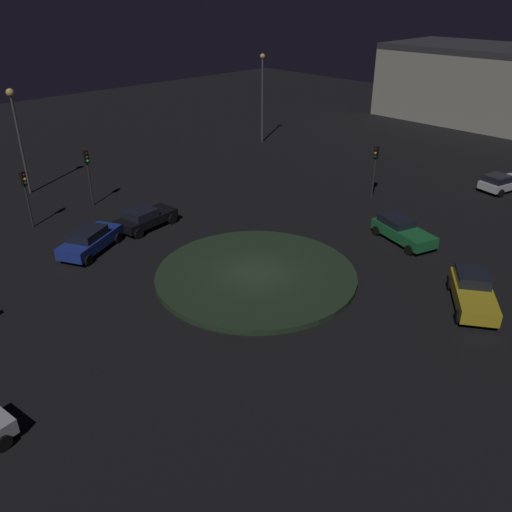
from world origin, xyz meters
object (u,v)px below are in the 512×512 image
Objects in this scene: traffic_light_north at (375,162)px; streetlamp_northwest at (262,88)px; car_blue at (90,240)px; car_white at (502,182)px; traffic_light_west at (88,167)px; traffic_light_west_near at (26,188)px; car_black at (145,218)px; car_yellow at (473,292)px; streetlamp_west at (16,122)px; car_green at (402,230)px.

traffic_light_north is 0.46× the size of streetlamp_northwest.
car_blue is 1.12× the size of car_white.
car_blue is 31.21m from car_white.
traffic_light_west is 1.07× the size of traffic_light_west_near.
car_black is at bearing -18.58° from car_blue.
car_yellow is at bearing -25.63° from streetlamp_northwest.
car_white is at bearing 133.84° from traffic_light_north.
streetlamp_west is (-19.07, -18.37, 2.66)m from traffic_light_north.
car_yellow is 1.01× the size of car_green.
traffic_light_west is at bearing -132.84° from car_green.
car_blue is 1.20× the size of traffic_light_north.
car_blue is at bearing -7.17° from streetlamp_west.
streetlamp_northwest is at bearing -4.36° from car_blue.
car_white is at bearing 46.94° from streetlamp_west.
car_blue is 19.31m from car_green.
car_black is at bearing -35.31° from traffic_light_north.
car_yellow is at bearing 11.04° from traffic_light_west.
streetlamp_northwest is at bearing -150.48° from car_yellow.
car_green reaches higher than car_black.
car_black is at bearing 23.49° from traffic_light_west_near.
car_black is at bearing 164.11° from car_white.
traffic_light_west_near is 0.48× the size of streetlamp_west.
car_green is 25.82m from streetlamp_northwest.
car_black is 0.55× the size of streetlamp_west.
traffic_light_west is at bearing -79.05° from streetlamp_northwest.
car_black is 17.25m from traffic_light_north.
car_black is 1.10× the size of traffic_light_north.
car_green is 22.17m from traffic_light_west.
traffic_light_west_near is (-18.28, -15.95, 2.00)m from car_green.
car_white is at bearing -51.58° from car_blue.
car_green is 24.34m from traffic_light_west_near.
car_white is at bearing 36.11° from traffic_light_west_near.
traffic_light_west_near is at bearing -99.24° from car_yellow.
streetlamp_west is 23.75m from streetlamp_northwest.
car_blue is at bearing -94.69° from car_yellow.
car_blue is 1.02× the size of car_green.
traffic_light_west_near reaches higher than car_white.
car_white is at bearing 105.48° from car_green.
traffic_light_west is at bearing 86.47° from car_black.
streetlamp_northwest is at bearing 78.93° from traffic_light_west_near.
streetlamp_northwest is (-10.28, 20.88, 4.66)m from car_black.
car_blue is 21.07m from traffic_light_north.
streetlamp_northwest reaches higher than traffic_light_west_near.
streetlamp_west is at bearing 136.89° from traffic_light_west_near.
car_black is (-19.58, -6.56, -0.06)m from car_yellow.
streetlamp_northwest reaches higher than car_black.
traffic_light_north reaches higher than car_white.
car_white is at bearing 164.84° from car_yellow.
car_green is 1.07× the size of car_black.
car_blue is 1.09× the size of car_black.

